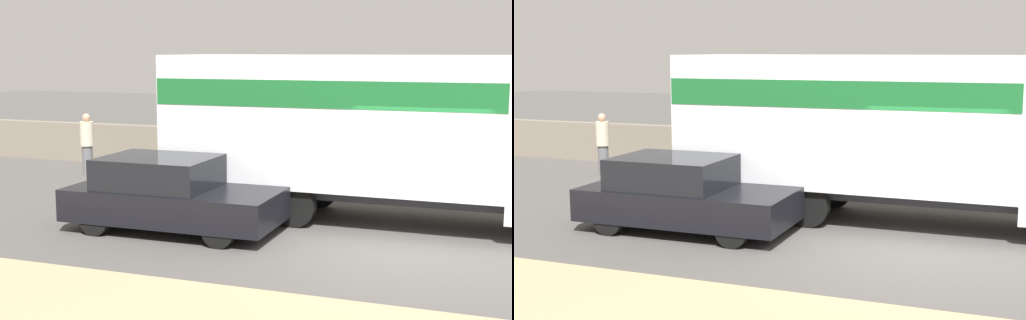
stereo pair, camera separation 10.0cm
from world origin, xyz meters
The scene contains 5 objects.
ground_plane centered at (0.00, 0.00, 0.00)m, with size 80.00×80.00×0.00m, color #514F4C.
stone_wall_backdrop centered at (0.00, 6.99, 0.61)m, with size 60.00×0.35×1.22m.
box_truck centered at (-1.18, 1.98, 1.99)m, with size 9.20×2.41×3.43m.
car_hatchback centered at (-4.68, -0.13, 0.72)m, with size 4.17×1.89×1.46m.
pedestrian centered at (-9.83, 4.80, 0.91)m, with size 0.38×0.38×1.76m.
Camera 2 is at (1.75, -12.38, 3.53)m, focal length 50.00 mm.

